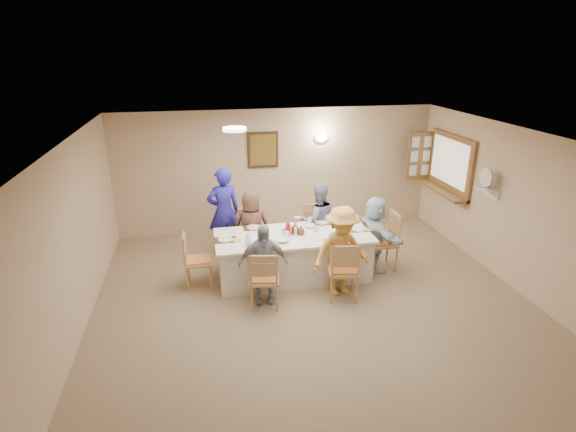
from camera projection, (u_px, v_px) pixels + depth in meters
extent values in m
plane|color=#A28360|center=(321.00, 317.00, 6.43)|extent=(7.00, 7.00, 0.00)
plane|color=tan|center=(278.00, 171.00, 9.19)|extent=(6.50, 0.00, 6.50)
plane|color=tan|center=(62.00, 259.00, 5.39)|extent=(0.00, 7.00, 7.00)
plane|color=tan|center=(537.00, 220.00, 6.58)|extent=(0.00, 7.00, 7.00)
plane|color=white|center=(326.00, 145.00, 5.54)|extent=(7.00, 7.00, 0.00)
cube|color=#3B2514|center=(263.00, 150.00, 8.95)|extent=(0.62, 0.04, 0.72)
cube|color=black|center=(263.00, 150.00, 8.93)|extent=(0.52, 0.02, 0.62)
ellipsoid|color=white|center=(322.00, 138.00, 9.07)|extent=(0.26, 0.09, 0.18)
cylinder|color=white|center=(235.00, 129.00, 6.74)|extent=(0.36, 0.36, 0.05)
cube|color=olive|center=(450.00, 164.00, 8.68)|extent=(0.06, 1.50, 1.15)
cube|color=olive|center=(441.00, 190.00, 8.85)|extent=(0.30, 1.50, 0.05)
cube|color=olive|center=(420.00, 156.00, 9.33)|extent=(0.55, 0.04, 1.00)
cube|color=white|center=(488.00, 190.00, 7.47)|extent=(0.22, 0.36, 0.03)
cube|color=white|center=(293.00, 256.00, 7.45)|extent=(2.55, 1.08, 0.76)
imported|color=brown|center=(252.00, 227.00, 7.86)|extent=(0.71, 0.51, 1.34)
imported|color=#7F7CA6|center=(318.00, 221.00, 8.07)|extent=(0.71, 0.57, 1.38)
imported|color=#989BA2|center=(263.00, 264.00, 6.63)|extent=(0.76, 0.35, 1.26)
imported|color=#ECAD4B|center=(341.00, 251.00, 6.81)|extent=(1.12, 0.87, 1.44)
imported|color=silver|center=(375.00, 234.00, 7.61)|extent=(1.34, 0.73, 1.32)
imported|color=#2925B0|center=(224.00, 212.00, 8.15)|extent=(0.71, 0.57, 1.64)
cube|color=#472B19|center=(260.00, 248.00, 6.82)|extent=(0.36, 0.27, 0.01)
cylinder|color=white|center=(260.00, 248.00, 6.81)|extent=(0.24, 0.24, 0.01)
cube|color=yellow|center=(273.00, 248.00, 6.80)|extent=(0.14, 0.14, 0.01)
cube|color=#472B19|center=(336.00, 242.00, 7.04)|extent=(0.36, 0.27, 0.01)
cylinder|color=white|center=(336.00, 241.00, 7.03)|extent=(0.25, 0.25, 0.02)
cube|color=yellow|center=(348.00, 242.00, 7.02)|extent=(0.14, 0.14, 0.01)
cube|color=#472B19|center=(254.00, 228.00, 7.59)|extent=(0.35, 0.26, 0.01)
cylinder|color=white|center=(254.00, 227.00, 7.58)|extent=(0.23, 0.23, 0.01)
cube|color=yellow|center=(265.00, 228.00, 7.57)|extent=(0.14, 0.14, 0.01)
cube|color=#472B19|center=(322.00, 223.00, 7.81)|extent=(0.37, 0.27, 0.01)
cylinder|color=white|center=(322.00, 222.00, 7.80)|extent=(0.23, 0.23, 0.01)
cube|color=yellow|center=(333.00, 223.00, 7.79)|extent=(0.14, 0.14, 0.01)
cube|color=#472B19|center=(226.00, 240.00, 7.11)|extent=(0.35, 0.26, 0.01)
cylinder|color=white|center=(226.00, 239.00, 7.11)|extent=(0.23, 0.23, 0.01)
cube|color=yellow|center=(237.00, 240.00, 7.10)|extent=(0.13, 0.13, 0.01)
cube|color=#472B19|center=(359.00, 229.00, 7.52)|extent=(0.33, 0.25, 0.01)
cylinder|color=white|center=(359.00, 229.00, 7.51)|extent=(0.25, 0.25, 0.02)
cube|color=yellow|center=(370.00, 229.00, 7.50)|extent=(0.13, 0.13, 0.01)
imported|color=white|center=(249.00, 243.00, 6.88)|extent=(0.18, 0.18, 0.09)
imported|color=white|center=(310.00, 220.00, 7.83)|extent=(0.15, 0.15, 0.08)
imported|color=white|center=(282.00, 240.00, 7.04)|extent=(0.24, 0.24, 0.05)
imported|color=white|center=(310.00, 226.00, 7.60)|extent=(0.20, 0.20, 0.05)
imported|color=#B01E0F|center=(288.00, 227.00, 7.28)|extent=(0.10, 0.10, 0.25)
imported|color=#5A3118|center=(295.00, 228.00, 7.31)|extent=(0.15, 0.15, 0.20)
imported|color=#5A3118|center=(301.00, 230.00, 7.29)|extent=(0.18, 0.18, 0.15)
cylinder|color=silver|center=(284.00, 231.00, 7.31)|extent=(0.06, 0.06, 0.10)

